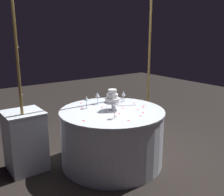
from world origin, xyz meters
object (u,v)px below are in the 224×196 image
(tiered_cake, at_px, (112,98))
(wine_glass_2, at_px, (114,108))
(wine_glass_0, at_px, (86,99))
(cake_knife, at_px, (124,106))
(decorative_arch, at_px, (94,44))
(wine_glass_1, at_px, (97,95))
(wine_glass_3, at_px, (123,94))
(main_table, at_px, (112,137))
(side_table, at_px, (25,141))

(tiered_cake, height_order, wine_glass_2, tiered_cake)
(wine_glass_0, distance_m, cake_knife, 0.53)
(wine_glass_0, bearing_deg, wine_glass_2, -85.25)
(decorative_arch, xyz_separation_m, wine_glass_2, (-0.18, -0.70, -0.70))
(wine_glass_1, xyz_separation_m, wine_glass_2, (-0.19, -0.66, 0.00))
(tiered_cake, bearing_deg, wine_glass_3, 33.80)
(tiered_cake, distance_m, wine_glass_0, 0.36)
(decorative_arch, bearing_deg, main_table, -90.17)
(wine_glass_2, xyz_separation_m, wine_glass_3, (0.57, 0.56, -0.02))
(tiered_cake, xyz_separation_m, wine_glass_2, (-0.19, -0.30, -0.03))
(wine_glass_0, height_order, wine_glass_3, wine_glass_0)
(tiered_cake, bearing_deg, main_table, -150.19)
(side_table, relative_size, cake_knife, 2.82)
(wine_glass_3, bearing_deg, cake_knife, -126.08)
(main_table, relative_size, wine_glass_2, 7.91)
(side_table, bearing_deg, wine_glass_0, -17.22)
(tiered_cake, xyz_separation_m, cake_knife, (0.25, 0.06, -0.16))
(wine_glass_1, xyz_separation_m, wine_glass_3, (0.39, -0.10, -0.01))
(side_table, distance_m, wine_glass_1, 1.14)
(decorative_arch, xyz_separation_m, cake_knife, (0.25, -0.34, -0.83))
(tiered_cake, relative_size, cake_knife, 1.00)
(main_table, relative_size, wine_glass_3, 8.69)
(wine_glass_1, bearing_deg, wine_glass_2, -105.94)
(main_table, bearing_deg, decorative_arch, 89.83)
(tiered_cake, bearing_deg, decorative_arch, 91.28)
(wine_glass_2, bearing_deg, tiered_cake, 57.89)
(wine_glass_0, bearing_deg, decorative_arch, 31.62)
(main_table, height_order, wine_glass_3, wine_glass_3)
(tiered_cake, relative_size, wine_glass_1, 1.62)
(decorative_arch, bearing_deg, tiered_cake, -88.72)
(wine_glass_3, bearing_deg, wine_glass_1, 165.18)
(tiered_cake, bearing_deg, side_table, 153.19)
(side_table, relative_size, wine_glass_0, 4.56)
(main_table, relative_size, side_table, 1.77)
(main_table, xyz_separation_m, wine_glass_0, (-0.22, 0.28, 0.50))
(main_table, bearing_deg, wine_glass_1, 88.12)
(main_table, xyz_separation_m, wine_glass_2, (-0.18, -0.29, 0.51))
(tiered_cake, xyz_separation_m, wine_glass_1, (0.00, 0.36, -0.03))
(side_table, height_order, cake_knife, side_table)
(decorative_arch, distance_m, wine_glass_0, 0.76)
(tiered_cake, relative_size, wine_glass_2, 1.58)
(main_table, height_order, wine_glass_0, wine_glass_0)
(main_table, distance_m, wine_glass_1, 0.62)
(decorative_arch, height_order, wine_glass_0, decorative_arch)
(wine_glass_0, xyz_separation_m, cake_knife, (0.48, -0.21, -0.12))
(wine_glass_3, bearing_deg, decorative_arch, 159.34)
(side_table, relative_size, wine_glass_1, 4.56)
(main_table, xyz_separation_m, cake_knife, (0.26, 0.07, 0.38))
(decorative_arch, relative_size, tiered_cake, 8.88)
(side_table, height_order, wine_glass_3, wine_glass_3)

